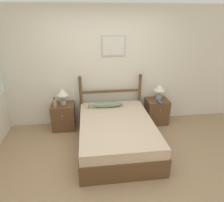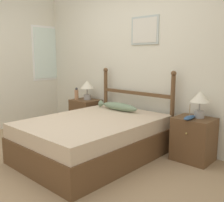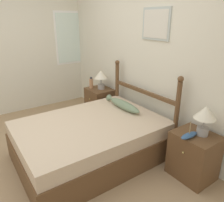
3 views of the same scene
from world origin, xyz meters
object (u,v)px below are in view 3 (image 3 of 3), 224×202
nightstand_left (100,103)px  fish_pillow (123,105)px  table_lamp_right (205,115)px  nightstand_right (193,156)px  table_lamp_left (101,76)px  bottle (91,83)px  model_boat (189,135)px  bed (91,140)px

nightstand_left → fish_pillow: bearing=-9.4°
table_lamp_right → nightstand_right: bearing=-128.7°
table_lamp_left → table_lamp_right: 2.13m
nightstand_left → nightstand_right: same height
bottle → fish_pillow: (1.06, -0.06, -0.08)m
nightstand_right → model_boat: size_ratio=2.25×
nightstand_right → model_boat: model_boat is taller
nightstand_left → bottle: 0.42m
nightstand_right → table_lamp_right: (0.04, 0.04, 0.53)m
nightstand_right → table_lamp_right: bearing=51.3°
nightstand_left → model_boat: size_ratio=2.25×
bed → table_lamp_right: table_lamp_right is taller
table_lamp_right → bottle: size_ratio=1.60×
bottle → nightstand_right: bearing=2.5°
bed → table_lamp_right: (1.09, 0.84, 0.55)m
bed → model_boat: 1.28m
table_lamp_right → bottle: bearing=-176.5°
nightstand_right → table_lamp_left: table_lamp_left is taller
fish_pillow → nightstand_left: bearing=170.6°
table_lamp_right → model_boat: table_lamp_right is taller
table_lamp_right → model_boat: size_ratio=1.39×
table_lamp_right → fish_pillow: 1.26m
nightstand_right → fish_pillow: 1.23m
table_lamp_left → bottle: 0.25m
bed → model_boat: size_ratio=7.52×
table_lamp_right → fish_pillow: table_lamp_right is taller
nightstand_right → bottle: (-2.25, -0.10, 0.38)m
bed → nightstand_right: (1.06, 0.80, 0.03)m
nightstand_right → nightstand_left: bearing=180.0°
table_lamp_right → bottle: table_lamp_right is taller
bed → fish_pillow: fish_pillow is taller
nightstand_left → table_lamp_right: (2.15, 0.04, 0.53)m
bed → nightstand_left: size_ratio=3.34×
bottle → model_boat: (2.23, -0.04, -0.07)m
model_boat → fish_pillow: model_boat is taller
table_lamp_left → fish_pillow: bearing=-11.2°
table_lamp_left → table_lamp_right: same height
bed → table_lamp_left: size_ratio=5.43×
nightstand_left → fish_pillow: size_ratio=0.77×
table_lamp_left → model_boat: table_lamp_left is taller
nightstand_left → model_boat: 2.13m
model_boat → nightstand_left: bearing=176.4°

